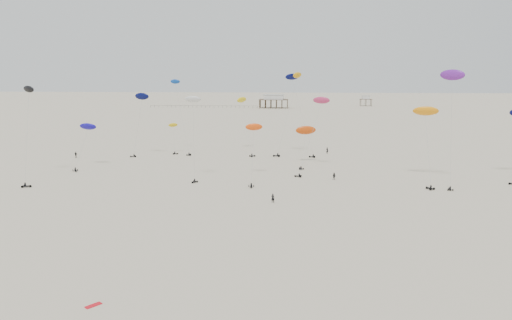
# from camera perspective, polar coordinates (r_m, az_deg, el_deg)

# --- Properties ---
(ground_plane) EXTENTS (900.00, 900.00, 0.00)m
(ground_plane) POSITION_cam_1_polar(r_m,az_deg,el_deg) (216.08, 2.59, 3.24)
(ground_plane) COLOR beige
(pavilion_main) EXTENTS (21.00, 13.00, 9.80)m
(pavilion_main) POSITION_cam_1_polar(r_m,az_deg,el_deg) (365.53, 2.03, 6.62)
(pavilion_main) COLOR brown
(pavilion_main) RESTS_ON ground
(pavilion_small) EXTENTS (9.00, 7.00, 8.00)m
(pavilion_small) POSITION_cam_1_polar(r_m,az_deg,el_deg) (398.32, 12.44, 6.55)
(pavilion_small) COLOR brown
(pavilion_small) RESTS_ON ground
(pier_fence) EXTENTS (80.20, 0.20, 1.50)m
(pier_fence) POSITION_cam_1_polar(r_m,az_deg,el_deg) (372.08, -6.04, 6.09)
(pier_fence) COLOR black
(pier_fence) RESTS_ON ground
(rig_0) EXTENTS (4.38, 15.15, 16.85)m
(rig_0) POSITION_cam_1_polar(r_m,az_deg,el_deg) (118.73, -0.31, 2.38)
(rig_0) COLOR black
(rig_0) RESTS_ON ground
(rig_1) EXTENTS (8.67, 11.12, 23.82)m
(rig_1) POSITION_cam_1_polar(r_m,az_deg,el_deg) (159.16, -8.61, 5.75)
(rig_1) COLOR black
(rig_1) RESTS_ON ground
(rig_2) EXTENTS (8.75, 6.15, 25.44)m
(rig_2) POSITION_cam_1_polar(r_m,az_deg,el_deg) (151.28, 4.00, 6.80)
(rig_2) COLOR black
(rig_2) RESTS_ON ground
(rig_3) EXTENTS (3.85, 5.23, 19.97)m
(rig_3) POSITION_cam_1_polar(r_m,az_deg,el_deg) (116.38, -7.19, 4.71)
(rig_3) COLOR black
(rig_3) RESTS_ON ground
(rig_4) EXTENTS (7.94, 17.46, 20.94)m
(rig_4) POSITION_cam_1_polar(r_m,az_deg,el_deg) (160.93, -1.43, 5.79)
(rig_4) COLOR black
(rig_4) RESTS_ON ground
(rig_5) EXTENTS (5.30, 10.61, 12.78)m
(rig_5) POSITION_cam_1_polar(r_m,az_deg,el_deg) (140.79, -18.87, 2.86)
(rig_5) COLOR black
(rig_5) RESTS_ON ground
(rig_6) EXTENTS (8.22, 15.44, 24.17)m
(rig_6) POSITION_cam_1_polar(r_m,az_deg,el_deg) (128.79, -24.62, 4.23)
(rig_6) COLOR black
(rig_6) RESTS_ON ground
(rig_7) EXTENTS (6.28, 15.58, 19.28)m
(rig_7) POSITION_cam_1_polar(r_m,az_deg,el_deg) (123.61, 18.87, 4.44)
(rig_7) COLOR black
(rig_7) RESTS_ON ground
(rig_8) EXTENTS (6.03, 5.44, 19.31)m
(rig_8) POSITION_cam_1_polar(r_m,az_deg,el_deg) (154.88, -13.05, 6.16)
(rig_8) COLOR black
(rig_8) RESTS_ON ground
(rig_10) EXTENTS (3.49, 4.10, 9.68)m
(rig_10) POSITION_cam_1_polar(r_m,az_deg,el_deg) (158.34, -9.37, 2.78)
(rig_10) COLOR black
(rig_10) RESTS_ON ground
(rig_11) EXTENTS (9.04, 15.15, 21.74)m
(rig_11) POSITION_cam_1_polar(r_m,az_deg,el_deg) (130.33, 7.04, 5.37)
(rig_11) COLOR black
(rig_11) RESTS_ON ground
(rig_12) EXTENTS (6.14, 12.90, 12.69)m
(rig_12) POSITION_cam_1_polar(r_m,az_deg,el_deg) (139.32, 5.66, 3.03)
(rig_12) COLOR black
(rig_12) RESTS_ON ground
(rig_13) EXTENTS (5.51, 10.38, 25.89)m
(rig_13) POSITION_cam_1_polar(r_m,az_deg,el_deg) (119.38, 21.51, 7.91)
(rig_13) COLOR black
(rig_13) RESTS_ON ground
(rig_14) EXTENTS (10.10, 9.07, 25.23)m
(rig_14) POSITION_cam_1_polar(r_m,az_deg,el_deg) (153.33, 4.60, 7.74)
(rig_14) COLOR black
(rig_14) RESTS_ON ground
(spectator_0) EXTENTS (0.86, 0.68, 2.10)m
(spectator_0) POSITION_cam_1_polar(r_m,az_deg,el_deg) (97.80, 1.93, -4.88)
(spectator_0) COLOR black
(spectator_0) RESTS_ON ground
(spectator_1) EXTENTS (1.09, 0.78, 2.03)m
(spectator_1) POSITION_cam_1_polar(r_m,az_deg,el_deg) (119.75, 8.92, -2.25)
(spectator_1) COLOR black
(spectator_1) RESTS_ON ground
(spectator_2) EXTENTS (1.30, 0.74, 2.15)m
(spectator_2) POSITION_cam_1_polar(r_m,az_deg,el_deg) (158.62, -19.88, 0.25)
(spectator_2) COLOR black
(spectator_2) RESTS_ON ground
(spectator_3) EXTENTS (0.99, 0.95, 2.25)m
(spectator_3) POSITION_cam_1_polar(r_m,az_deg,el_deg) (158.67, 8.13, 0.74)
(spectator_3) COLOR black
(spectator_3) RESTS_ON ground
(grounded_kite_b) EXTENTS (1.66, 1.85, 0.07)m
(grounded_kite_b) POSITION_cam_1_polar(r_m,az_deg,el_deg) (59.12, -18.09, -15.54)
(grounded_kite_b) COLOR red
(grounded_kite_b) RESTS_ON ground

